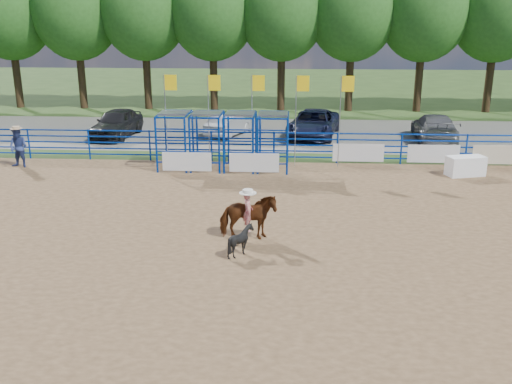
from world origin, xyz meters
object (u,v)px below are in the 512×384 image
(car_a, at_px, (117,123))
(car_c, at_px, (314,124))
(calf, at_px, (241,240))
(spectator_cowboy, at_px, (18,147))
(car_d, at_px, (434,127))
(horse_and_rider, at_px, (248,215))
(car_b, at_px, (229,125))
(announcer_table, at_px, (466,166))

(car_a, relative_size, car_c, 0.86)
(calf, height_order, spectator_cowboy, spectator_cowboy)
(spectator_cowboy, xyz_separation_m, car_d, (20.54, 7.22, -0.21))
(horse_and_rider, distance_m, car_b, 16.35)
(horse_and_rider, bearing_deg, car_b, 98.27)
(car_c, bearing_deg, car_a, -165.85)
(spectator_cowboy, bearing_deg, car_c, 29.70)
(announcer_table, height_order, car_d, car_d)
(horse_and_rider, xyz_separation_m, car_a, (-8.78, 15.43, -0.03))
(car_a, bearing_deg, announcer_table, -17.88)
(spectator_cowboy, distance_m, car_c, 15.90)
(car_b, relative_size, car_d, 0.75)
(horse_and_rider, relative_size, car_d, 0.44)
(horse_and_rider, distance_m, spectator_cowboy, 13.93)
(car_c, xyz_separation_m, car_d, (6.73, -0.66, -0.01))
(spectator_cowboy, relative_size, car_c, 0.35)
(car_a, xyz_separation_m, car_b, (6.43, 0.74, -0.17))
(horse_and_rider, relative_size, calf, 2.49)
(announcer_table, distance_m, spectator_cowboy, 20.20)
(car_c, bearing_deg, car_b, -169.89)
(calf, bearing_deg, car_a, 19.31)
(car_a, height_order, car_c, car_a)
(horse_and_rider, height_order, spectator_cowboy, horse_and_rider)
(car_b, bearing_deg, car_c, -160.13)
(calf, bearing_deg, spectator_cowboy, 41.35)
(car_a, xyz_separation_m, car_c, (11.37, 0.70, -0.04))
(calf, bearing_deg, horse_and_rider, -13.60)
(horse_and_rider, bearing_deg, calf, -95.41)
(announcer_table, relative_size, horse_and_rider, 0.71)
(car_c, bearing_deg, car_d, 5.07)
(car_a, distance_m, car_c, 11.39)
(calf, relative_size, car_d, 0.18)
(spectator_cowboy, xyz_separation_m, car_b, (8.87, 7.92, -0.32))
(spectator_cowboy, bearing_deg, car_a, 71.24)
(car_a, relative_size, car_d, 0.92)
(spectator_cowboy, xyz_separation_m, car_c, (13.81, 7.88, -0.20))
(spectator_cowboy, height_order, car_d, spectator_cowboy)
(announcer_table, bearing_deg, car_a, 157.46)
(car_b, bearing_deg, car_a, 26.99)
(car_c, bearing_deg, spectator_cowboy, -139.66)
(car_d, bearing_deg, car_a, 4.49)
(spectator_cowboy, distance_m, car_d, 21.77)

